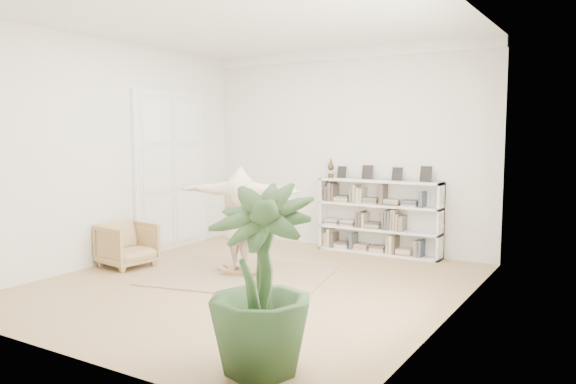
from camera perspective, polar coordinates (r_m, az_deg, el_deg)
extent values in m
plane|color=#A27953|center=(7.98, -3.68, -9.33)|extent=(6.00, 6.00, 0.00)
plane|color=silver|center=(10.31, 5.87, 4.25)|extent=(5.50, 0.00, 5.50)
plane|color=silver|center=(5.53, -21.94, 2.36)|extent=(5.50, 0.00, 5.50)
plane|color=silver|center=(9.55, -17.44, 3.87)|extent=(0.00, 6.00, 6.00)
plane|color=silver|center=(6.53, 16.43, 3.04)|extent=(0.00, 6.00, 6.00)
plane|color=white|center=(7.84, -3.87, 16.94)|extent=(6.00, 6.00, 0.00)
cube|color=white|center=(10.34, 5.83, 13.75)|extent=(5.50, 0.12, 0.18)
cube|color=white|center=(10.45, -11.86, 1.98)|extent=(0.08, 1.78, 2.92)
cube|color=silver|center=(10.15, -13.32, 1.83)|extent=(0.06, 0.78, 2.80)
cube|color=silver|center=(10.73, -10.33, 2.11)|extent=(0.06, 0.78, 2.80)
cube|color=silver|center=(10.38, 3.70, -2.10)|extent=(0.04, 0.35, 1.30)
cube|color=silver|center=(9.58, 15.23, -2.97)|extent=(0.04, 0.35, 1.30)
cube|color=silver|center=(10.07, 9.56, -2.41)|extent=(2.20, 0.04, 1.30)
cube|color=silver|center=(10.04, 9.17, -6.09)|extent=(2.20, 0.35, 0.04)
cube|color=silver|center=(9.96, 9.21, -3.78)|extent=(2.20, 0.35, 0.04)
cube|color=silver|center=(9.90, 9.25, -1.33)|extent=(2.20, 0.35, 0.04)
cube|color=silver|center=(9.86, 9.29, 1.09)|extent=(2.20, 0.35, 0.04)
cube|color=black|center=(10.19, 5.50, 2.10)|extent=(0.18, 0.07, 0.24)
cube|color=black|center=(9.99, 8.08, 1.98)|extent=(0.18, 0.07, 0.24)
cube|color=black|center=(9.78, 11.05, 1.85)|extent=(0.18, 0.07, 0.24)
cube|color=black|center=(9.62, 13.84, 1.72)|extent=(0.18, 0.07, 0.24)
imported|color=tan|center=(9.28, -16.02, -5.18)|extent=(0.86, 0.84, 0.70)
cube|color=tan|center=(8.45, -4.70, -8.40)|extent=(2.88, 2.50, 0.02)
cube|color=olive|center=(8.44, -4.71, -7.99)|extent=(0.53, 0.38, 0.03)
cube|color=olive|center=(8.45, -4.71, -8.21)|extent=(0.33, 0.12, 0.04)
cube|color=olive|center=(8.45, -4.71, -8.21)|extent=(0.33, 0.12, 0.04)
cube|color=olive|center=(8.44, -4.71, -7.99)|extent=(0.19, 0.09, 0.10)
cube|color=olive|center=(8.44, -4.71, -7.99)|extent=(0.19, 0.09, 0.10)
imported|color=#C5AD93|center=(8.28, -4.76, -2.49)|extent=(1.96, 0.91, 1.54)
imported|color=#305028|center=(4.98, -2.81, -8.86)|extent=(1.11, 1.11, 1.66)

